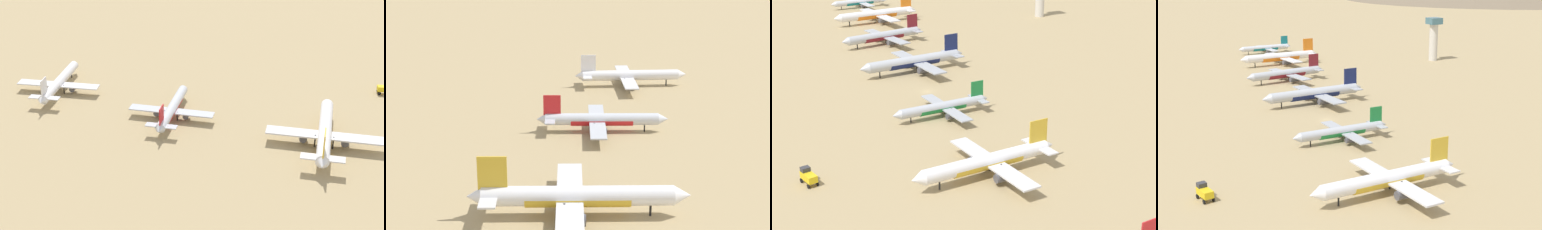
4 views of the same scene
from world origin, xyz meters
The scene contains 8 objects.
ground_plane centered at (0.00, 0.00, 0.00)m, with size 1933.26×1933.26×0.00m, color tan.
parked_jet_0 centered at (-24.49, -157.07, 3.32)m, with size 34.60×28.19×9.98m.
parked_jet_1 centered at (-20.26, -113.97, 4.43)m, with size 46.19×37.67×13.32m.
parked_jet_2 centered at (-8.58, -69.32, 3.93)m, with size 40.70×33.34×11.80m.
parked_jet_3 centered at (-4.97, -23.69, 4.25)m, with size 44.34×36.13×12.78m.
parked_jet_4 centered at (5.05, 24.86, 3.20)m, with size 33.41×27.16×9.63m.
parked_jet_5 centered at (12.12, 67.61, 3.98)m, with size 41.48×33.76×11.96m.
service_truck centered at (53.13, 52.12, 2.08)m, with size 3.67×5.57×3.90m.
Camera 3 is at (78.39, 189.15, 68.83)m, focal length 57.82 mm.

